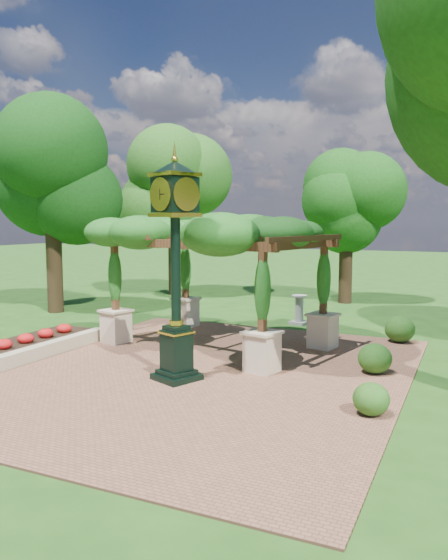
% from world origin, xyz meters
% --- Properties ---
extents(ground, '(120.00, 120.00, 0.00)m').
position_xyz_m(ground, '(0.00, 0.00, 0.00)').
color(ground, '#1E4714').
rests_on(ground, ground).
extents(brick_plaza, '(10.00, 12.00, 0.04)m').
position_xyz_m(brick_plaza, '(0.00, 1.00, 0.02)').
color(brick_plaza, brown).
rests_on(brick_plaza, ground).
extents(border_wall, '(0.35, 5.00, 0.40)m').
position_xyz_m(border_wall, '(-4.60, 0.50, 0.20)').
color(border_wall, '#C6B793').
rests_on(border_wall, ground).
extents(flower_bed, '(1.50, 5.00, 0.36)m').
position_xyz_m(flower_bed, '(-5.50, 0.50, 0.18)').
color(flower_bed, red).
rests_on(flower_bed, ground).
extents(pedestal_clock, '(1.34, 1.34, 5.25)m').
position_xyz_m(pedestal_clock, '(-0.13, 0.09, 3.14)').
color(pedestal_clock, black).
rests_on(pedestal_clock, brick_plaza).
extents(pergola, '(7.01, 5.22, 3.97)m').
position_xyz_m(pergola, '(-0.82, 3.77, 3.25)').
color(pergola, beige).
rests_on(pergola, brick_plaza).
extents(sundial, '(0.72, 0.72, 1.08)m').
position_xyz_m(sundial, '(0.40, 8.27, 0.48)').
color(sundial, '#9D9C94').
rests_on(sundial, ground).
extents(shrub_front, '(0.94, 0.94, 0.64)m').
position_xyz_m(shrub_front, '(4.50, -0.40, 0.36)').
color(shrub_front, '#265317').
rests_on(shrub_front, brick_plaza).
extents(shrub_mid, '(0.89, 0.89, 0.75)m').
position_xyz_m(shrub_mid, '(4.07, 2.64, 0.41)').
color(shrub_mid, '#245417').
rests_on(shrub_mid, brick_plaza).
extents(shrub_back, '(0.97, 0.97, 0.83)m').
position_xyz_m(shrub_back, '(4.18, 6.54, 0.45)').
color(shrub_back, '#285619').
rests_on(shrub_back, brick_plaza).
extents(tree_west_near, '(4.23, 4.23, 8.62)m').
position_xyz_m(tree_west_near, '(-9.67, 6.59, 5.92)').
color(tree_west_near, '#342415').
rests_on(tree_west_near, ground).
extents(tree_west_far, '(3.94, 3.94, 7.80)m').
position_xyz_m(tree_west_far, '(-7.90, 13.48, 5.35)').
color(tree_west_far, '#322313').
rests_on(tree_west_far, ground).
extents(tree_north, '(3.30, 3.30, 6.61)m').
position_xyz_m(tree_north, '(0.78, 14.24, 4.52)').
color(tree_north, '#322114').
rests_on(tree_north, ground).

